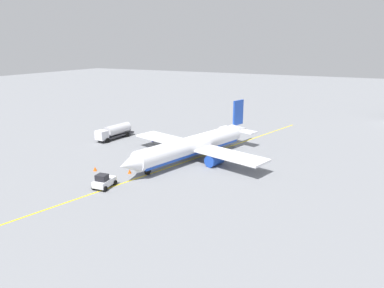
{
  "coord_description": "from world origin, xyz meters",
  "views": [
    {
      "loc": [
        55.31,
        28.04,
        20.53
      ],
      "look_at": [
        0.0,
        0.0,
        3.0
      ],
      "focal_mm": 32.79,
      "sensor_mm": 36.0,
      "label": 1
    }
  ],
  "objects_px": {
    "safety_cone_nose": "(130,171)",
    "pushback_tug": "(104,181)",
    "fuel_tanker": "(114,131)",
    "safety_cone_wingtip": "(95,169)",
    "airplane": "(194,146)",
    "refueling_worker": "(153,138)"
  },
  "relations": [
    {
      "from": "safety_cone_nose",
      "to": "pushback_tug",
      "type": "bearing_deg",
      "value": 2.2
    },
    {
      "from": "fuel_tanker",
      "to": "pushback_tug",
      "type": "height_order",
      "value": "fuel_tanker"
    },
    {
      "from": "safety_cone_nose",
      "to": "safety_cone_wingtip",
      "type": "relative_size",
      "value": 0.98
    },
    {
      "from": "airplane",
      "to": "safety_cone_wingtip",
      "type": "relative_size",
      "value": 46.16
    },
    {
      "from": "pushback_tug",
      "to": "safety_cone_nose",
      "type": "height_order",
      "value": "pushback_tug"
    },
    {
      "from": "fuel_tanker",
      "to": "safety_cone_nose",
      "type": "bearing_deg",
      "value": 44.71
    },
    {
      "from": "airplane",
      "to": "fuel_tanker",
      "type": "distance_m",
      "value": 23.2
    },
    {
      "from": "pushback_tug",
      "to": "refueling_worker",
      "type": "distance_m",
      "value": 26.29
    },
    {
      "from": "safety_cone_nose",
      "to": "airplane",
      "type": "bearing_deg",
      "value": 152.65
    },
    {
      "from": "pushback_tug",
      "to": "safety_cone_wingtip",
      "type": "bearing_deg",
      "value": -128.72
    },
    {
      "from": "fuel_tanker",
      "to": "safety_cone_nose",
      "type": "distance_m",
      "value": 23.58
    },
    {
      "from": "pushback_tug",
      "to": "safety_cone_wingtip",
      "type": "distance_m",
      "value": 8.01
    },
    {
      "from": "fuel_tanker",
      "to": "safety_cone_nose",
      "type": "xyz_separation_m",
      "value": [
        16.73,
        16.56,
        -1.37
      ]
    },
    {
      "from": "airplane",
      "to": "fuel_tanker",
      "type": "xyz_separation_m",
      "value": [
        -4.99,
        -22.64,
        -0.85
      ]
    },
    {
      "from": "pushback_tug",
      "to": "refueling_worker",
      "type": "height_order",
      "value": "pushback_tug"
    },
    {
      "from": "safety_cone_nose",
      "to": "fuel_tanker",
      "type": "bearing_deg",
      "value": -135.29
    },
    {
      "from": "safety_cone_nose",
      "to": "safety_cone_wingtip",
      "type": "height_order",
      "value": "safety_cone_wingtip"
    },
    {
      "from": "airplane",
      "to": "safety_cone_wingtip",
      "type": "distance_m",
      "value": 18.14
    },
    {
      "from": "fuel_tanker",
      "to": "airplane",
      "type": "bearing_deg",
      "value": 77.56
    },
    {
      "from": "refueling_worker",
      "to": "safety_cone_nose",
      "type": "relative_size",
      "value": 2.42
    },
    {
      "from": "pushback_tug",
      "to": "safety_cone_nose",
      "type": "bearing_deg",
      "value": -177.8
    },
    {
      "from": "pushback_tug",
      "to": "fuel_tanker",
      "type": "bearing_deg",
      "value": -144.25
    }
  ]
}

